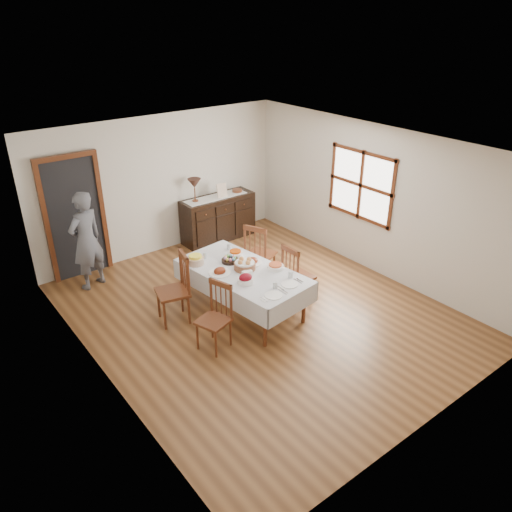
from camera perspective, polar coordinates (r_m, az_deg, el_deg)
ground at (r=7.87m, az=0.45°, el=-6.46°), size 6.00×6.00×0.00m
room_shell at (r=7.35m, az=-2.44°, el=5.41°), size 5.02×6.02×2.65m
dining_table at (r=7.60m, az=-1.53°, el=-2.23°), size 1.32×2.20×0.72m
chair_left_near at (r=6.92m, az=-4.64°, el=-6.83°), size 0.51×0.51×0.97m
chair_left_far at (r=7.51m, az=-9.14°, el=-3.60°), size 0.55×0.55×1.10m
chair_right_near at (r=7.90m, az=4.60°, el=-2.10°), size 0.42×0.42×1.01m
chair_right_far at (r=8.50m, az=0.33°, el=0.41°), size 0.59×0.59×1.07m
sideboard at (r=10.17m, az=-4.35°, el=4.36°), size 1.52×0.55×0.91m
person at (r=8.65m, az=-18.88°, el=2.01°), size 0.66×0.54×1.81m
bread_basket at (r=7.56m, az=-1.30°, el=-1.04°), size 0.33×0.33×0.18m
egg_basket at (r=7.80m, az=-2.99°, el=-0.44°), size 0.27×0.27×0.10m
ham_platter_a at (r=7.48m, az=-4.17°, el=-1.78°), size 0.33×0.33×0.11m
ham_platter_b at (r=7.76m, az=-0.45°, el=-0.63°), size 0.31×0.31×0.11m
beet_bowl at (r=7.19m, az=-1.20°, el=-2.66°), size 0.23×0.23×0.15m
carrot_bowl at (r=7.99m, az=-2.36°, el=0.31°), size 0.25×0.25×0.09m
pineapple_bowl at (r=7.77m, az=-6.93°, el=-0.45°), size 0.27×0.27×0.15m
casserole_dish at (r=7.60m, az=2.23°, el=-1.20°), size 0.26×0.26×0.08m
butter_dish at (r=7.41m, az=-1.02°, el=-1.96°), size 0.15×0.11×0.07m
setting_left at (r=6.96m, az=2.05°, el=-4.13°), size 0.44×0.31×0.10m
setting_right at (r=7.24m, az=3.85°, el=-2.87°), size 0.44×0.31×0.10m
glass_far_a at (r=7.93m, az=-5.88°, el=0.06°), size 0.06×0.06×0.10m
glass_far_b at (r=8.19m, az=-3.10°, el=1.09°), size 0.07×0.07×0.11m
runner at (r=9.98m, az=-4.63°, el=6.72°), size 1.30×0.35×0.01m
table_lamp at (r=9.68m, az=-7.06°, el=8.17°), size 0.26×0.26×0.46m
picture_frame at (r=9.93m, az=-3.92°, el=7.48°), size 0.22×0.08×0.28m
deco_bowl at (r=10.24m, az=-2.17°, el=7.47°), size 0.20×0.20×0.06m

